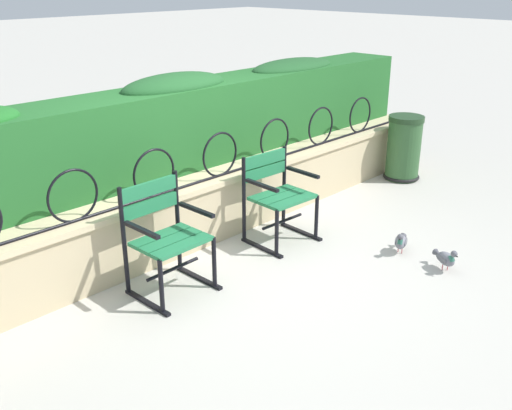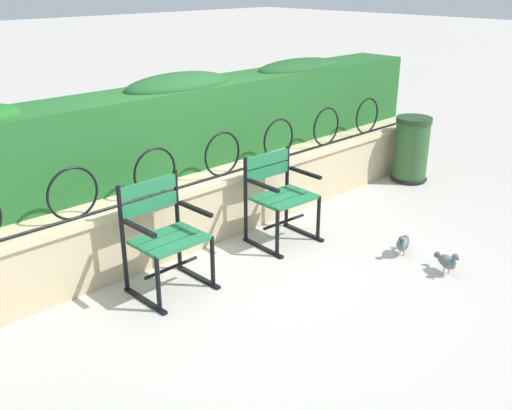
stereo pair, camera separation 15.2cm
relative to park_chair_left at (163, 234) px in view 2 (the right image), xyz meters
The scene contains 9 objects.
ground_plane 0.97m from the park_chair_left, 21.23° to the right, with size 60.00×60.00×0.00m, color #BCB7AD.
stone_wall 0.95m from the park_chair_left, 32.80° to the left, with size 6.99×0.41×0.60m.
iron_arch_fence 0.84m from the park_chair_left, 34.18° to the left, with size 6.46×0.02×0.42m.
hedge_row 1.39m from the park_chair_left, 50.31° to the left, with size 6.85×0.60×0.89m.
park_chair_left is the anchor object (origin of this frame).
park_chair_right 1.30m from the park_chair_left, ahead, with size 0.59×0.55×0.82m.
pigeon_near_chairs 2.14m from the park_chair_left, 28.35° to the right, with size 0.28×0.17×0.22m.
pigeon_far_side 2.36m from the park_chair_left, 38.36° to the right, with size 0.19×0.27×0.22m.
trash_bin 3.66m from the park_chair_left, ahead, with size 0.44×0.44×0.78m.
Camera 2 is at (-3.12, -3.14, 2.34)m, focal length 40.71 mm.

